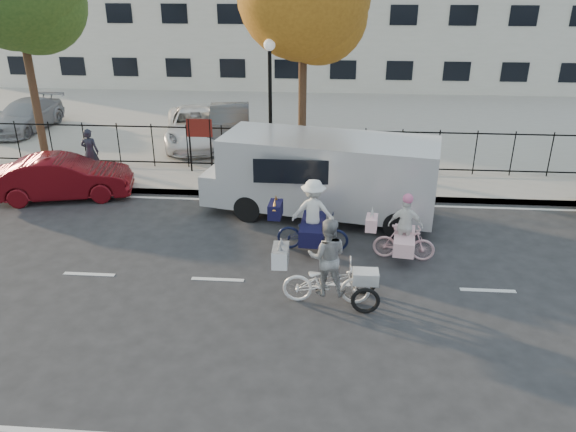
# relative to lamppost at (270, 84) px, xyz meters

# --- Properties ---
(ground) EXTENTS (120.00, 120.00, 0.00)m
(ground) POSITION_rel_lamppost_xyz_m (-0.50, -6.80, -3.11)
(ground) COLOR #333334
(road_markings) EXTENTS (60.00, 9.52, 0.01)m
(road_markings) POSITION_rel_lamppost_xyz_m (-0.50, -6.80, -3.11)
(road_markings) COLOR silver
(road_markings) RESTS_ON ground
(curb) EXTENTS (60.00, 0.10, 0.15)m
(curb) POSITION_rel_lamppost_xyz_m (-0.50, -1.75, -3.04)
(curb) COLOR #A8A399
(curb) RESTS_ON ground
(sidewalk) EXTENTS (60.00, 2.20, 0.15)m
(sidewalk) POSITION_rel_lamppost_xyz_m (-0.50, -0.70, -3.04)
(sidewalk) COLOR #A8A399
(sidewalk) RESTS_ON ground
(parking_lot) EXTENTS (60.00, 15.60, 0.15)m
(parking_lot) POSITION_rel_lamppost_xyz_m (-0.50, 8.20, -3.04)
(parking_lot) COLOR #A8A399
(parking_lot) RESTS_ON ground
(iron_fence) EXTENTS (58.00, 0.06, 1.50)m
(iron_fence) POSITION_rel_lamppost_xyz_m (-0.50, 0.40, -2.21)
(iron_fence) COLOR black
(iron_fence) RESTS_ON sidewalk
(building) EXTENTS (34.00, 10.00, 6.00)m
(building) POSITION_rel_lamppost_xyz_m (-0.50, 18.20, -0.11)
(building) COLOR silver
(building) RESTS_ON ground
(lamppost) EXTENTS (0.36, 0.36, 4.33)m
(lamppost) POSITION_rel_lamppost_xyz_m (0.00, 0.00, 0.00)
(lamppost) COLOR black
(lamppost) RESTS_ON sidewalk
(street_sign) EXTENTS (0.85, 0.06, 1.80)m
(street_sign) POSITION_rel_lamppost_xyz_m (-2.35, 0.00, -1.70)
(street_sign) COLOR black
(street_sign) RESTS_ON sidewalk
(zebra_trike) EXTENTS (2.22, 0.83, 1.91)m
(zebra_trike) POSITION_rel_lamppost_xyz_m (1.97, -7.52, -2.37)
(zebra_trike) COLOR white
(zebra_trike) RESTS_ON ground
(unicorn_bike) EXTENTS (1.71, 1.21, 1.70)m
(unicorn_bike) POSITION_rel_lamppost_xyz_m (3.76, -5.47, -2.48)
(unicorn_bike) COLOR #FDC1C7
(unicorn_bike) RESTS_ON ground
(bull_bike) EXTENTS (2.00, 1.37, 1.86)m
(bull_bike) POSITION_rel_lamppost_xyz_m (1.56, -5.15, -2.37)
(bull_bike) COLOR black
(bull_bike) RESTS_ON ground
(white_van) EXTENTS (6.71, 3.22, 2.27)m
(white_van) POSITION_rel_lamppost_xyz_m (1.81, -3.00, -1.86)
(white_van) COLOR silver
(white_van) RESTS_ON ground
(red_sedan) EXTENTS (4.21, 2.29, 1.32)m
(red_sedan) POSITION_rel_lamppost_xyz_m (-6.07, -2.30, -2.45)
(red_sedan) COLOR #5D0A10
(red_sedan) RESTS_ON ground
(pedestrian) EXTENTS (0.57, 0.37, 1.55)m
(pedestrian) POSITION_rel_lamppost_xyz_m (-5.91, -0.56, -2.19)
(pedestrian) COLOR black
(pedestrian) RESTS_ON sidewalk
(lot_car_a) EXTENTS (1.94, 4.31, 1.23)m
(lot_car_a) POSITION_rel_lamppost_xyz_m (-10.85, 4.60, -2.35)
(lot_car_a) COLOR #98999F
(lot_car_a) RESTS_ON parking_lot
(lot_car_b) EXTENTS (3.28, 5.25, 1.35)m
(lot_car_b) POSITION_rel_lamppost_xyz_m (-3.26, 3.20, -2.29)
(lot_car_b) COLOR white
(lot_car_b) RESTS_ON parking_lot
(lot_car_c) EXTENTS (2.11, 4.49, 1.42)m
(lot_car_c) POSITION_rel_lamppost_xyz_m (-1.97, 3.48, -2.25)
(lot_car_c) COLOR #464A4E
(lot_car_c) RESTS_ON parking_lot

